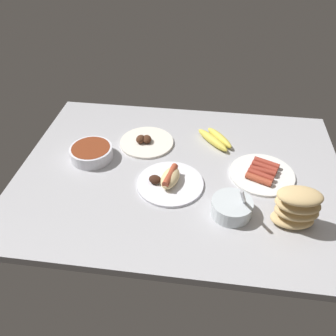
% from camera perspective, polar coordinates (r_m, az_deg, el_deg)
% --- Properties ---
extents(ground_plane, '(1.20, 0.90, 0.03)m').
position_cam_1_polar(ground_plane, '(1.32, 1.93, -1.03)').
color(ground_plane, '#B2B2B7').
extents(bowl_chili, '(0.16, 0.16, 0.05)m').
position_cam_1_polar(bowl_chili, '(1.39, -12.26, 2.51)').
color(bowl_chili, white).
rests_on(bowl_chili, ground_plane).
extents(plate_sausages, '(0.24, 0.24, 0.03)m').
position_cam_1_polar(plate_sausages, '(1.33, 14.95, -0.83)').
color(plate_sausages, white).
rests_on(plate_sausages, ground_plane).
extents(plate_grilled_meat, '(0.22, 0.22, 0.04)m').
position_cam_1_polar(plate_grilled_meat, '(1.45, -3.53, 4.24)').
color(plate_grilled_meat, white).
rests_on(plate_grilled_meat, ground_plane).
extents(plate_hotdog_assembled, '(0.24, 0.24, 0.06)m').
position_cam_1_polar(plate_hotdog_assembled, '(1.25, 0.24, -2.11)').
color(plate_hotdog_assembled, white).
rests_on(plate_hotdog_assembled, ground_plane).
extents(banana_bunch, '(0.16, 0.17, 0.03)m').
position_cam_1_polar(banana_bunch, '(1.46, 7.70, 4.68)').
color(banana_bunch, '#E5D14C').
rests_on(banana_bunch, ground_plane).
extents(bowl_coleslaw, '(0.13, 0.13, 0.15)m').
position_cam_1_polar(bowl_coleslaw, '(1.16, 10.27, -6.19)').
color(bowl_coleslaw, silver).
rests_on(bowl_coleslaw, ground_plane).
extents(bread_stack, '(0.15, 0.10, 0.14)m').
position_cam_1_polar(bread_stack, '(1.15, 20.03, -6.02)').
color(bread_stack, '#DBB77A').
rests_on(bread_stack, ground_plane).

